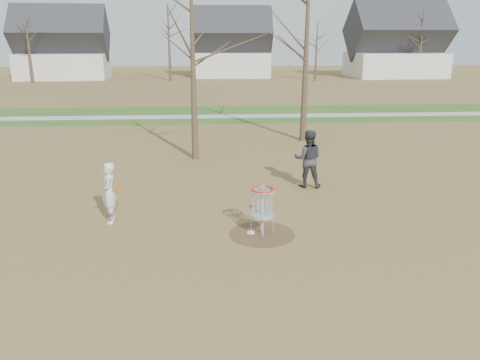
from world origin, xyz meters
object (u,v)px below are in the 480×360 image
(player_standing, at_px, (109,193))
(disc_golf_basket, at_px, (262,203))
(disc_grounded, at_px, (251,232))
(player_throwing, at_px, (308,159))

(player_standing, height_order, disc_golf_basket, player_standing)
(disc_golf_basket, bearing_deg, player_standing, 164.51)
(player_standing, xyz_separation_m, disc_grounded, (3.97, -1.10, -0.86))
(player_standing, relative_size, disc_grounded, 8.04)
(player_standing, height_order, disc_grounded, player_standing)
(player_standing, xyz_separation_m, player_throwing, (6.37, 2.95, 0.14))
(player_throwing, relative_size, disc_grounded, 9.36)
(player_standing, relative_size, player_throwing, 0.86)
(player_standing, distance_m, disc_grounded, 4.21)
(player_throwing, bearing_deg, disc_golf_basket, 73.65)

